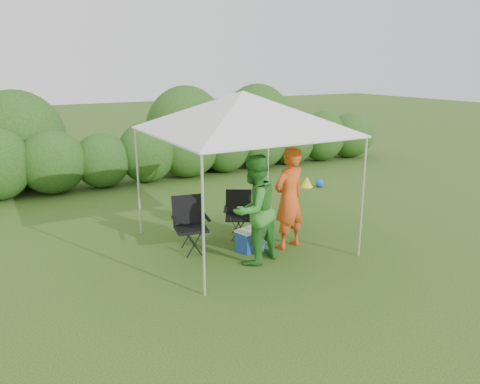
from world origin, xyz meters
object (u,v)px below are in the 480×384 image
chair_right (238,211)px  cooler (250,240)px  woman (254,210)px  chair_left (190,220)px  man (289,198)px  canopy (243,112)px

chair_right → cooler: size_ratio=1.65×
chair_right → woman: bearing=-77.3°
woman → cooler: woman is taller
chair_left → man: size_ratio=0.53×
man → woman: (-0.89, -0.26, -0.00)m
canopy → woman: bearing=-107.1°
canopy → woman: size_ratio=1.67×
chair_right → cooler: 0.86m
chair_left → man: bearing=-13.6°
chair_right → canopy: bearing=-78.3°
woman → cooler: bearing=-131.7°
canopy → chair_right: (0.15, 0.44, -1.96)m
man → chair_left: bearing=-36.3°
canopy → chair_right: 2.01m
canopy → cooler: 2.29m
canopy → man: 1.75m
man → woman: bearing=4.7°
chair_right → man: (0.49, -0.99, 0.43)m
woman → cooler: (0.20, 0.47, -0.73)m
cooler → chair_right: bearing=61.7°
chair_right → cooler: chair_right is taller
chair_right → chair_left: (-1.14, -0.24, 0.06)m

